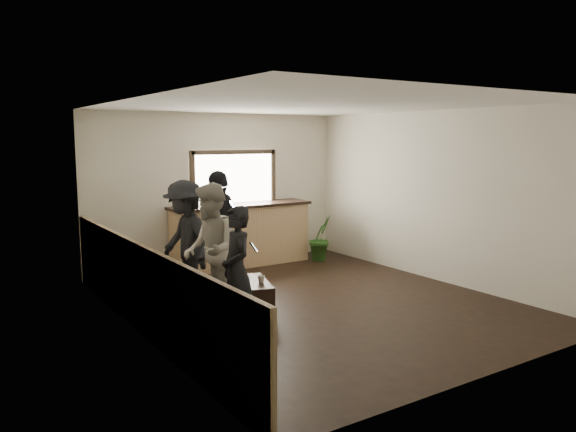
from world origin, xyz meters
TOP-DOWN VIEW (x-y plane):
  - ground at (0.00, 0.00)m, footprint 5.00×6.00m
  - room_shell at (-0.74, 0.00)m, footprint 5.01×6.01m
  - bar_counter at (0.30, 2.70)m, footprint 2.70×0.68m
  - sofa at (-1.93, 0.11)m, footprint 1.23×2.40m
  - coffee_table at (-0.92, 0.20)m, footprint 0.75×1.01m
  - cup_a at (-0.98, 0.35)m, footprint 0.17×0.17m
  - cup_b at (-0.82, 0.04)m, footprint 0.12×0.12m
  - potted_plant at (1.79, 2.23)m, footprint 0.57×0.51m
  - person_a at (-1.48, -0.50)m, footprint 0.50×0.61m
  - person_b at (-1.48, 0.24)m, footprint 0.93×1.04m
  - person_c at (-1.44, 1.16)m, footprint 0.76×1.19m
  - person_d at (-0.75, 1.43)m, footprint 1.16×0.97m

SIDE VIEW (x-z plane):
  - ground at x=0.00m, z-range -0.01..0.01m
  - coffee_table at x=-0.92m, z-range 0.00..0.40m
  - sofa at x=-1.93m, z-range 0.00..0.67m
  - potted_plant at x=1.79m, z-range 0.00..0.88m
  - cup_a at x=-0.98m, z-range 0.40..0.49m
  - cup_b at x=-0.82m, z-range 0.40..0.50m
  - bar_counter at x=0.30m, z-range -0.42..1.71m
  - person_a at x=-1.48m, z-range 0.00..1.55m
  - person_c at x=-1.44m, z-range 0.00..1.75m
  - person_b at x=-1.48m, z-range 0.00..1.77m
  - person_d at x=-0.75m, z-range 0.00..1.86m
  - room_shell at x=-0.74m, z-range 0.07..2.87m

